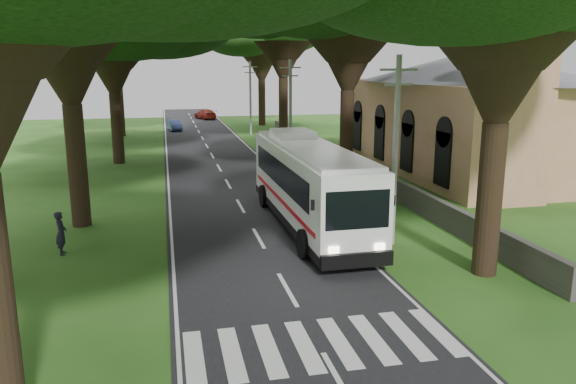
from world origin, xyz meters
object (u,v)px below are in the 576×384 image
object	(u,v)px
church	(470,103)
coach_bus	(309,183)
pole_near	(395,149)
pole_mid	(290,111)
pedestrian	(61,233)
distant_car_b	(174,125)
distant_car_c	(205,114)
pole_far	(250,97)

from	to	relation	value
church	coach_bus	xyz separation A→B (m)	(-15.16, -12.02, -2.79)
pole_near	pole_mid	distance (m)	20.00
pole_mid	coach_bus	distance (m)	16.84
coach_bus	pedestrian	world-z (taller)	coach_bus
pole_near	pedestrian	size ratio (longest dim) A/B	4.43
church	coach_bus	world-z (taller)	church
distant_car_b	distant_car_c	world-z (taller)	distant_car_c
church	distant_car_b	size ratio (longest dim) A/B	6.55
church	distant_car_c	world-z (taller)	church
coach_bus	pole_mid	bearing A→B (deg)	79.67
pole_mid	distant_car_b	world-z (taller)	pole_mid
pole_near	distant_car_b	xyz separation A→B (m)	(-8.21, 45.96, -3.55)
distant_car_c	church	bearing A→B (deg)	93.58
pole_mid	distant_car_b	size ratio (longest dim) A/B	2.18
pole_near	distant_car_c	xyz separation A→B (m)	(-3.55, 59.72, -3.45)
church	pedestrian	xyz separation A→B (m)	(-26.06, -13.89, -4.01)
pole_mid	distant_car_c	size ratio (longest dim) A/B	1.67
church	distant_car_c	size ratio (longest dim) A/B	5.00
church	distant_car_b	world-z (taller)	church
coach_bus	pole_far	bearing A→B (deg)	84.93
pole_near	pole_far	distance (m)	40.00
church	distant_car_b	distance (m)	36.97
church	pole_far	xyz separation A→B (m)	(-12.36, 24.45, -0.73)
pole_near	pole_far	world-z (taller)	same
distant_car_b	church	bearing A→B (deg)	-64.77
pole_far	church	bearing A→B (deg)	-63.18
distant_car_c	pole_mid	bearing A→B (deg)	78.88
pole_mid	pole_far	distance (m)	20.00
pole_far	pedestrian	size ratio (longest dim) A/B	4.43
pole_near	pole_far	bearing A→B (deg)	90.00
pole_near	pole_mid	world-z (taller)	same
church	pole_near	bearing A→B (deg)	-128.50
pole_far	coach_bus	world-z (taller)	pole_far
pole_near	distant_car_b	world-z (taller)	pole_near
distant_car_c	pedestrian	distance (m)	58.95
coach_bus	distant_car_c	size ratio (longest dim) A/B	2.78
church	pole_far	size ratio (longest dim) A/B	3.00
pole_near	pedestrian	bearing A→B (deg)	173.12
pole_near	distant_car_b	size ratio (longest dim) A/B	2.18
pole_mid	pole_near	bearing A→B (deg)	-90.00
pole_mid	church	bearing A→B (deg)	-19.81
distant_car_b	distant_car_c	size ratio (longest dim) A/B	0.76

